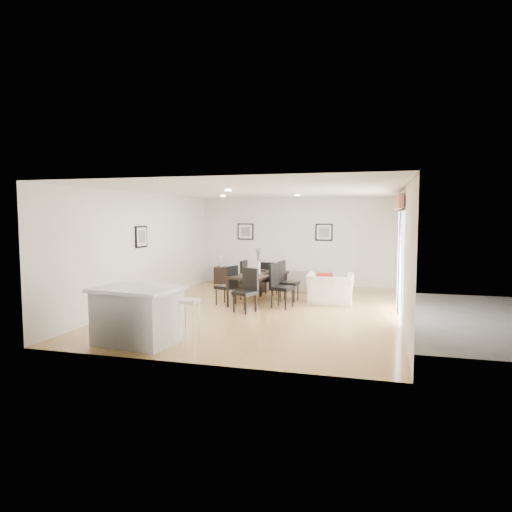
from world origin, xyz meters
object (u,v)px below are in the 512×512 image
(dining_chair_efar, at_px, (286,279))
(dining_chair_foot, at_px, (268,277))
(dining_chair_wnear, at_px, (229,283))
(dining_chair_enear, at_px, (279,283))
(armchair, at_px, (330,289))
(coffee_table, at_px, (250,285))
(dining_chair_head, at_px, (247,288))
(bar_stool, at_px, (189,306))
(kitchen_island, at_px, (138,315))
(dining_table, at_px, (258,277))
(sofa, at_px, (309,280))
(side_table, at_px, (221,275))
(dining_chair_wfar, at_px, (240,277))

(dining_chair_efar, distance_m, dining_chair_foot, 0.89)
(dining_chair_wnear, height_order, dining_chair_enear, dining_chair_enear)
(armchair, xyz_separation_m, dining_chair_wnear, (-2.34, -0.81, 0.17))
(dining_chair_enear, relative_size, coffee_table, 1.14)
(armchair, height_order, dining_chair_head, dining_chair_head)
(dining_chair_head, distance_m, bar_stool, 2.93)
(kitchen_island, bearing_deg, dining_table, 82.41)
(dining_chair_head, bearing_deg, sofa, 98.66)
(sofa, xyz_separation_m, dining_table, (-0.95, -1.98, 0.32))
(bar_stool, bearing_deg, armchair, 67.32)
(dining_table, xyz_separation_m, dining_chair_head, (0.04, -1.08, -0.10))
(dining_chair_wnear, relative_size, dining_chair_head, 0.98)
(dining_chair_head, height_order, bar_stool, dining_chair_head)
(side_table, relative_size, bar_stool, 0.67)
(dining_table, height_order, dining_chair_wfar, dining_chair_wfar)
(dining_chair_head, distance_m, coffee_table, 2.84)
(dining_table, bearing_deg, dining_chair_enear, -20.53)
(dining_chair_head, distance_m, dining_chair_foot, 2.16)
(dining_chair_head, height_order, coffee_table, dining_chair_head)
(bar_stool, bearing_deg, dining_chair_foot, 89.03)
(dining_chair_wnear, bearing_deg, armchair, 126.72)
(sofa, bearing_deg, dining_chair_wnear, 70.05)
(dining_chair_efar, bearing_deg, coffee_table, 52.68)
(sofa, height_order, bar_stool, bar_stool)
(sofa, xyz_separation_m, dining_chair_foot, (-0.96, -0.90, 0.18))
(armchair, height_order, dining_chair_wnear, dining_chair_wnear)
(side_table, xyz_separation_m, kitchen_island, (0.95, -6.88, 0.22))
(dining_chair_efar, xyz_separation_m, bar_stool, (-0.70, -4.45, 0.12))
(kitchen_island, bearing_deg, dining_chair_foot, 85.49)
(dining_chair_wnear, xyz_separation_m, dining_chair_efar, (1.22, 0.90, 0.03))
(dining_chair_wnear, bearing_deg, dining_chair_enear, 109.95)
(sofa, bearing_deg, dining_chair_foot, 56.01)
(dining_chair_enear, xyz_separation_m, dining_chair_efar, (-0.00, 0.85, -0.01))
(dining_table, height_order, coffee_table, dining_table)
(sofa, height_order, coffee_table, sofa)
(kitchen_island, relative_size, bar_stool, 1.86)
(dining_chair_wfar, bearing_deg, sofa, 137.05)
(dining_chair_wfar, xyz_separation_m, dining_chair_efar, (1.22, 0.01, 0.00))
(dining_chair_head, distance_m, kitchen_island, 3.11)
(dining_chair_wfar, height_order, bar_stool, dining_chair_wfar)
(dining_chair_wnear, distance_m, dining_chair_enear, 1.23)
(dining_chair_enear, bearing_deg, kitchen_island, 169.91)
(armchair, xyz_separation_m, side_table, (-3.71, 2.54, -0.10))
(dining_chair_head, bearing_deg, bar_stool, -67.24)
(dining_chair_efar, bearing_deg, kitchen_island, 165.30)
(dining_chair_wnear, distance_m, dining_chair_head, 0.90)
(sofa, relative_size, dining_chair_wnear, 2.40)
(coffee_table, xyz_separation_m, bar_stool, (0.59, -5.64, 0.50))
(dining_chair_head, bearing_deg, armchair, 65.51)
(dining_table, relative_size, dining_chair_foot, 2.07)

